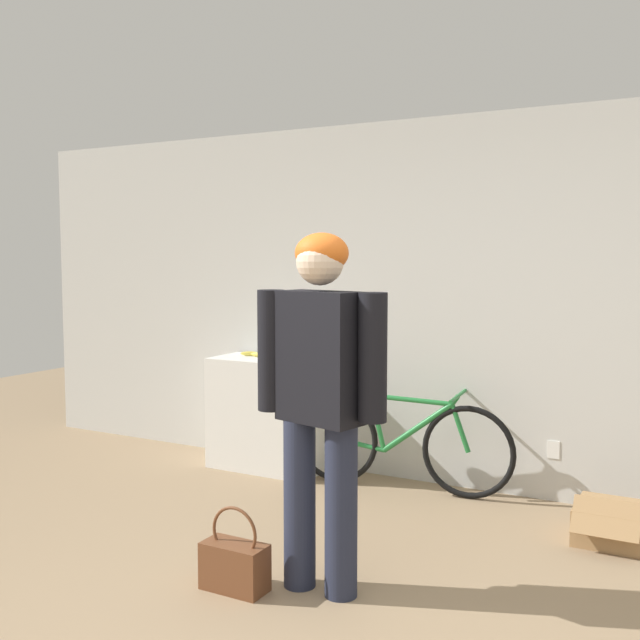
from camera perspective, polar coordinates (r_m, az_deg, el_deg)
name	(u,v)px	position (r m, az deg, el deg)	size (l,w,h in m)	color
wall_back	(477,304)	(5.29, 11.84, 1.18)	(8.00, 0.07, 2.60)	silver
side_shelf	(268,414)	(5.80, -3.95, -7.12)	(0.88, 0.45, 0.85)	white
person	(320,386)	(3.59, 0.01, -5.02)	(0.69, 0.29, 1.74)	#23283D
bicycle	(399,441)	(5.31, 6.08, -9.18)	(1.59, 0.46, 0.71)	black
banana	(260,354)	(5.83, -4.58, -2.63)	(0.37, 0.10, 0.04)	#EAD64C
handbag	(235,564)	(3.87, -6.52, -17.99)	(0.33, 0.16, 0.42)	brown
cardboard_box	(610,523)	(4.74, 21.25, -14.22)	(0.38, 0.49, 0.29)	#A87F51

